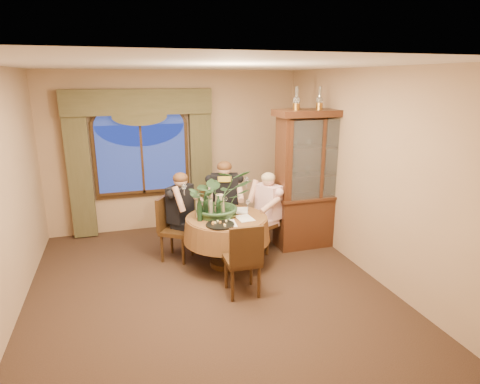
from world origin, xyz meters
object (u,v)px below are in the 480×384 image
object	(u,v)px
oil_lamp_center	(320,98)
wine_bottle_0	(206,207)
person_pink	(268,212)
chair_right	(267,221)
wine_bottle_1	(199,209)
wine_bottle_5	(210,206)
dining_table	(227,241)
wine_bottle_2	(198,206)
chair_front_left	(242,258)
person_scarf	(225,202)
centerpiece_plant	(219,175)
oil_lamp_left	(297,98)
wine_bottle_3	(206,203)
oil_lamp_right	(342,98)
chair_back_right	(216,216)
wine_bottle_4	(219,207)
olive_bowl	(232,216)
china_cabinet	(315,179)
stoneware_vase	(220,205)
person_back	(181,214)
chair_back	(177,229)

from	to	relation	value
oil_lamp_center	wine_bottle_0	size ratio (longest dim) A/B	1.03
oil_lamp_center	person_pink	distance (m)	1.91
chair_right	wine_bottle_1	distance (m)	1.32
wine_bottle_5	dining_table	bearing A→B (deg)	-8.40
dining_table	wine_bottle_2	bearing A→B (deg)	165.73
chair_front_left	person_scarf	distance (m)	1.70
centerpiece_plant	wine_bottle_2	world-z (taller)	centerpiece_plant
oil_lamp_left	wine_bottle_3	distance (m)	2.06
oil_lamp_right	chair_right	world-z (taller)	oil_lamp_right
person_pink	wine_bottle_2	world-z (taller)	person_pink
chair_back_right	centerpiece_plant	size ratio (longest dim) A/B	0.94
centerpiece_plant	wine_bottle_4	distance (m)	0.46
dining_table	chair_front_left	size ratio (longest dim) A/B	1.31
chair_right	centerpiece_plant	bearing A→B (deg)	81.21
chair_front_left	olive_bowl	distance (m)	0.85
chair_back_right	wine_bottle_4	world-z (taller)	wine_bottle_4
dining_table	wine_bottle_1	size ratio (longest dim) A/B	3.80
china_cabinet	oil_lamp_center	distance (m)	1.27
oil_lamp_center	oil_lamp_right	size ratio (longest dim) A/B	1.00
oil_lamp_center	stoneware_vase	size ratio (longest dim) A/B	1.13
oil_lamp_center	chair_front_left	bearing A→B (deg)	-143.49
oil_lamp_left	person_scarf	distance (m)	2.01
chair_front_left	person_pink	distance (m)	1.44
wine_bottle_0	china_cabinet	bearing A→B (deg)	10.22
china_cabinet	chair_front_left	distance (m)	2.08
china_cabinet	wine_bottle_3	size ratio (longest dim) A/B	6.67
chair_right	wine_bottle_0	bearing A→B (deg)	82.87
wine_bottle_5	oil_lamp_center	bearing A→B (deg)	9.85
person_scarf	olive_bowl	distance (m)	0.89
oil_lamp_center	person_back	bearing A→B (deg)	174.68
oil_lamp_left	chair_back	xyz separation A→B (m)	(-1.85, 0.08, -1.89)
oil_lamp_center	oil_lamp_right	xyz separation A→B (m)	(0.38, 0.00, 0.00)
person_pink	stoneware_vase	distance (m)	0.92
oil_lamp_center	chair_back	bearing A→B (deg)	177.99
oil_lamp_right	chair_back	size ratio (longest dim) A/B	0.35
centerpiece_plant	oil_lamp_left	bearing A→B (deg)	10.51
stoneware_vase	person_scarf	bearing A→B (deg)	69.51
oil_lamp_left	wine_bottle_1	size ratio (longest dim) A/B	1.03
wine_bottle_3	wine_bottle_4	distance (m)	0.27
wine_bottle_3	person_scarf	bearing A→B (deg)	54.42
chair_back	oil_lamp_left	bearing A→B (deg)	120.03
chair_back	stoneware_vase	distance (m)	0.79
chair_back	person_pink	distance (m)	1.45
person_pink	wine_bottle_0	size ratio (longest dim) A/B	3.86
person_back	wine_bottle_2	xyz separation A→B (m)	(0.19, -0.45, 0.25)
dining_table	chair_front_left	bearing A→B (deg)	-92.04
stoneware_vase	olive_bowl	bearing A→B (deg)	-52.20
chair_back_right	wine_bottle_5	size ratio (longest dim) A/B	2.91
person_back	dining_table	bearing A→B (deg)	90.00
oil_lamp_right	chair_front_left	world-z (taller)	oil_lamp_right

